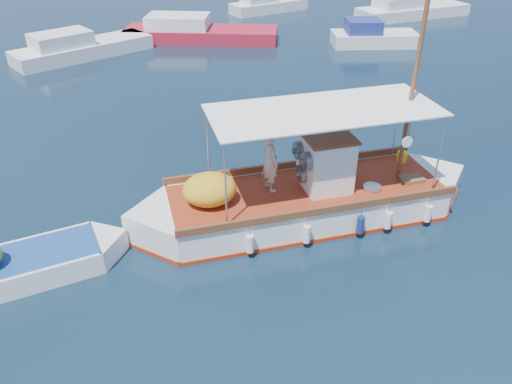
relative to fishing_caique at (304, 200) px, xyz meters
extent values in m
plane|color=black|center=(-0.17, -0.39, -0.58)|extent=(160.00, 160.00, 0.00)
cube|color=white|center=(0.06, 0.00, -0.20)|extent=(8.29, 3.17, 1.20)
cube|color=white|center=(-4.00, -0.22, -0.20)|extent=(2.72, 2.72, 1.20)
cube|color=white|center=(4.13, 0.23, -0.20)|extent=(2.72, 2.72, 1.20)
cube|color=#972A0E|center=(0.06, 0.00, -0.56)|extent=(8.40, 3.26, 0.20)
cube|color=maroon|center=(0.06, 0.00, 0.37)|extent=(8.28, 2.95, 0.07)
cube|color=brown|center=(-0.01, 1.37, 0.50)|extent=(8.25, 0.57, 0.22)
cube|color=brown|center=(0.14, -1.36, 0.50)|extent=(8.25, 0.57, 0.22)
cube|color=white|center=(0.61, 0.03, 1.21)|extent=(1.38, 1.48, 1.63)
cube|color=brown|center=(0.61, 0.03, 2.06)|extent=(1.50, 1.60, 0.07)
cylinder|color=slate|center=(-0.08, -0.35, 1.54)|extent=(0.27, 0.56, 0.54)
cylinder|color=slate|center=(-0.12, 0.34, 1.54)|extent=(0.27, 0.56, 0.54)
cylinder|color=slate|center=(-0.10, -0.01, 0.94)|extent=(0.27, 0.56, 0.54)
cylinder|color=brown|center=(3.10, 0.17, 3.11)|extent=(0.14, 0.14, 5.43)
cylinder|color=brown|center=(2.24, 0.12, 2.68)|extent=(1.96, 0.20, 0.09)
cylinder|color=silver|center=(-2.71, 1.05, 1.62)|extent=(0.05, 0.05, 2.45)
cylinder|color=silver|center=(-2.58, -1.34, 1.62)|extent=(0.05, 0.05, 2.45)
cylinder|color=silver|center=(3.47, 1.39, 1.62)|extent=(0.05, 0.05, 2.45)
cylinder|color=silver|center=(3.60, -1.00, 1.62)|extent=(0.05, 0.05, 2.45)
cube|color=white|center=(0.44, 0.02, 2.86)|extent=(6.55, 2.96, 0.04)
ellipsoid|color=gold|center=(-2.87, -0.16, 0.85)|extent=(1.59, 1.38, 0.91)
cube|color=yellow|center=(1.44, 0.68, 0.61)|extent=(0.28, 0.21, 0.43)
cylinder|color=yellow|center=(3.60, 0.96, 0.58)|extent=(0.34, 0.34, 0.37)
cube|color=brown|center=(3.34, -0.25, 0.46)|extent=(0.73, 0.53, 0.13)
cylinder|color=#B2B2B2|center=(1.94, -0.49, 0.46)|extent=(0.57, 0.57, 0.13)
cylinder|color=white|center=(2.52, -1.00, 2.17)|extent=(0.33, 0.05, 0.33)
cylinder|color=white|center=(-2.02, -1.64, -0.09)|extent=(0.23, 0.23, 0.52)
cylinder|color=navy|center=(1.23, -1.46, -0.09)|extent=(0.23, 0.23, 0.52)
cylinder|color=white|center=(3.41, -1.33, -0.09)|extent=(0.23, 0.23, 0.52)
imported|color=#B9B099|center=(-1.03, 0.20, 1.33)|extent=(0.62, 0.77, 1.84)
cube|color=white|center=(-8.10, -1.16, -0.35)|extent=(4.49, 2.61, 0.83)
cube|color=white|center=(-6.05, -0.66, -0.35)|extent=(1.60, 1.60, 0.83)
cube|color=navy|center=(-8.10, -1.16, 0.04)|extent=(4.45, 2.43, 0.05)
cube|color=silver|center=(-7.80, 18.93, -0.28)|extent=(8.19, 6.01, 1.00)
cube|color=silver|center=(-8.85, 18.34, 0.62)|extent=(3.80, 3.35, 0.80)
cube|color=#AB1C2E|center=(-0.55, 20.97, -0.28)|extent=(10.23, 5.45, 1.00)
cube|color=silver|center=(-1.97, 21.38, 0.62)|extent=(4.44, 3.39, 0.80)
cube|color=silver|center=(10.04, 17.50, -0.28)|extent=(5.58, 3.06, 1.00)
cube|color=navy|center=(9.26, 17.64, 0.62)|extent=(2.40, 2.20, 0.80)
cube|color=silver|center=(16.22, 24.33, -0.28)|extent=(9.28, 4.21, 1.00)
cube|color=silver|center=(14.90, 24.08, 0.62)|extent=(3.93, 2.83, 0.80)
cube|color=silver|center=(5.82, 28.50, -0.28)|extent=(6.62, 4.00, 1.00)
camera|label=1|loc=(-4.16, -12.12, 8.16)|focal=35.00mm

